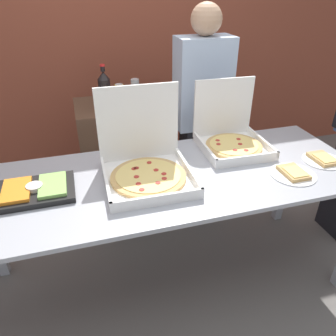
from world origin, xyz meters
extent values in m
plane|color=slate|center=(0.00, 0.00, 0.00)|extent=(16.00, 16.00, 0.00)
cube|color=brown|center=(0.00, 1.70, 1.40)|extent=(10.00, 0.06, 2.80)
cube|color=#A8AAB2|center=(0.00, 0.00, 0.82)|extent=(2.26, 0.84, 0.02)
cube|color=#A8AAB2|center=(1.08, 0.37, 0.40)|extent=(0.06, 0.06, 0.80)
cube|color=white|center=(0.49, 0.18, 0.84)|extent=(0.42, 0.42, 0.02)
cube|color=white|center=(0.49, -0.01, 0.87)|extent=(0.41, 0.03, 0.04)
cube|color=white|center=(0.30, 0.19, 0.87)|extent=(0.03, 0.41, 0.04)
cube|color=white|center=(0.69, 0.18, 0.87)|extent=(0.03, 0.41, 0.04)
cube|color=white|center=(0.50, 0.40, 1.04)|extent=(0.41, 0.03, 0.39)
cylinder|color=tan|center=(0.49, 0.18, 0.86)|extent=(0.36, 0.36, 0.02)
cylinder|color=#EFCC70|center=(0.49, 0.18, 0.87)|extent=(0.31, 0.31, 0.00)
cylinder|color=#B22D23|center=(0.53, 0.17, 0.87)|extent=(0.03, 0.03, 0.00)
cylinder|color=#B22D23|center=(0.55, 0.24, 0.87)|extent=(0.03, 0.03, 0.00)
cylinder|color=#B22D23|center=(0.41, 0.26, 0.87)|extent=(0.03, 0.03, 0.00)
cylinder|color=#B22D23|center=(0.40, 0.21, 0.87)|extent=(0.03, 0.03, 0.00)
cylinder|color=#B22D23|center=(0.46, 0.11, 0.87)|extent=(0.03, 0.03, 0.00)
cylinder|color=#B22D23|center=(0.53, 0.08, 0.87)|extent=(0.03, 0.03, 0.00)
cube|color=white|center=(-0.12, -0.03, 0.84)|extent=(0.48, 0.48, 0.02)
cube|color=white|center=(-0.12, -0.25, 0.87)|extent=(0.47, 0.03, 0.04)
cube|color=white|center=(-0.34, -0.02, 0.87)|extent=(0.03, 0.47, 0.04)
cube|color=white|center=(0.11, -0.03, 0.87)|extent=(0.03, 0.47, 0.04)
cube|color=white|center=(-0.11, 0.22, 1.07)|extent=(0.47, 0.03, 0.44)
cylinder|color=tan|center=(-0.12, -0.03, 0.86)|extent=(0.41, 0.41, 0.02)
cylinder|color=#EFCC70|center=(-0.12, -0.03, 0.87)|extent=(0.35, 0.35, 0.00)
cylinder|color=#B22D23|center=(-0.04, -0.04, 0.87)|extent=(0.03, 0.03, 0.00)
cylinder|color=#B22D23|center=(-0.07, 0.01, 0.87)|extent=(0.03, 0.03, 0.00)
cylinder|color=#B22D23|center=(-0.08, 0.10, 0.87)|extent=(0.03, 0.03, 0.00)
cylinder|color=#B22D23|center=(-0.17, 0.06, 0.87)|extent=(0.03, 0.03, 0.00)
cylinder|color=#B22D23|center=(-0.18, 0.06, 0.87)|extent=(0.03, 0.03, 0.00)
cylinder|color=#B22D23|center=(-0.18, -0.03, 0.87)|extent=(0.03, 0.03, 0.00)
cylinder|color=#B22D23|center=(-0.19, -0.10, 0.87)|extent=(0.03, 0.03, 0.00)
cylinder|color=#B22D23|center=(-0.18, -0.16, 0.87)|extent=(0.03, 0.03, 0.00)
cylinder|color=#B22D23|center=(-0.09, -0.12, 0.87)|extent=(0.03, 0.03, 0.00)
cylinder|color=#B22D23|center=(-0.05, -0.09, 0.87)|extent=(0.03, 0.03, 0.00)
cylinder|color=white|center=(0.68, -0.19, 0.83)|extent=(0.26, 0.26, 0.01)
cube|color=tan|center=(0.68, -0.19, 0.84)|extent=(0.12, 0.17, 0.02)
cube|color=#EFCC70|center=(0.68, -0.20, 0.86)|extent=(0.09, 0.12, 0.01)
cylinder|color=white|center=(0.95, -0.10, 0.83)|extent=(0.24, 0.24, 0.01)
cube|color=tan|center=(0.95, -0.10, 0.84)|extent=(0.12, 0.17, 0.02)
cube|color=#EFCC70|center=(0.95, -0.11, 0.86)|extent=(0.09, 0.12, 0.01)
cube|color=black|center=(-0.70, 0.02, 0.84)|extent=(0.39, 0.28, 0.03)
cube|color=orange|center=(-0.79, 0.02, 0.87)|extent=(0.14, 0.22, 0.02)
cube|color=#8CC65B|center=(-0.61, 0.02, 0.87)|extent=(0.14, 0.22, 0.02)
cylinder|color=white|center=(-0.70, 0.02, 0.87)|extent=(0.08, 0.08, 0.02)
cube|color=#4C3323|center=(-0.15, 0.85, 0.49)|extent=(0.60, 0.48, 0.98)
cylinder|color=black|center=(-0.23, 0.79, 1.08)|extent=(0.09, 0.09, 0.21)
cone|color=black|center=(-0.23, 0.79, 1.21)|extent=(0.09, 0.09, 0.05)
cylinder|color=black|center=(-0.23, 0.79, 1.25)|extent=(0.03, 0.03, 0.04)
cylinder|color=red|center=(-0.23, 0.79, 1.28)|extent=(0.03, 0.03, 0.01)
cylinder|color=silver|center=(0.03, 1.03, 1.04)|extent=(0.07, 0.07, 0.12)
cylinder|color=silver|center=(0.03, 1.03, 1.10)|extent=(0.06, 0.06, 0.00)
cylinder|color=gold|center=(-0.11, 0.92, 1.04)|extent=(0.07, 0.07, 0.12)
cylinder|color=silver|center=(-0.11, 0.92, 1.10)|extent=(0.06, 0.06, 0.00)
cube|color=black|center=(0.47, 0.69, 0.40)|extent=(0.28, 0.20, 0.80)
cube|color=silver|center=(0.47, 0.69, 1.12)|extent=(0.40, 0.22, 0.65)
sphere|color=tan|center=(0.47, 0.69, 1.55)|extent=(0.21, 0.21, 0.21)
camera|label=1|loc=(-0.44, -1.50, 1.79)|focal=35.00mm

